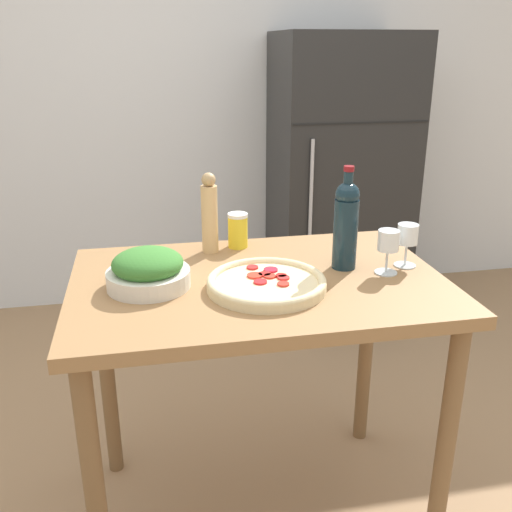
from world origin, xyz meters
name	(u,v)px	position (x,y,z in m)	size (l,w,h in m)	color
ground_plane	(258,508)	(0.00, 0.00, 0.00)	(14.00, 14.00, 0.00)	#9E7A56
wall_back	(193,94)	(0.00, 1.99, 1.30)	(6.40, 0.08, 2.60)	silver
refrigerator	(340,178)	(0.83, 1.64, 0.83)	(0.78, 0.63, 1.66)	black
prep_counter	(258,315)	(0.00, 0.00, 0.78)	(1.14, 0.76, 0.91)	olive
wine_bottle	(346,223)	(0.29, 0.04, 1.06)	(0.08, 0.08, 0.33)	#142833
wine_glass_near	(388,243)	(0.40, -0.03, 1.01)	(0.07, 0.07, 0.14)	silver
wine_glass_far	(407,237)	(0.49, 0.01, 1.01)	(0.07, 0.07, 0.14)	silver
pepper_mill	(210,214)	(-0.12, 0.27, 1.04)	(0.06, 0.06, 0.28)	tan
salad_bowl	(148,270)	(-0.33, 0.00, 0.96)	(0.25, 0.25, 0.12)	silver
homemade_pizza	(267,283)	(0.01, -0.08, 0.93)	(0.35, 0.35, 0.04)	beige
salt_canister	(238,230)	(-0.01, 0.30, 0.97)	(0.07, 0.07, 0.12)	yellow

